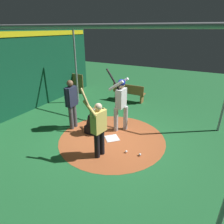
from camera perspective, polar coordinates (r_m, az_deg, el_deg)
ground_plane at (r=6.37m, az=0.00°, el=-7.85°), size 25.33×25.33×0.00m
dirt_circle at (r=6.37m, az=0.00°, el=-7.83°), size 3.44×3.44×0.01m
home_plate at (r=6.36m, az=0.00°, el=-7.76°), size 0.59×0.59×0.01m
batter at (r=6.43m, az=2.61°, el=3.54°), size 0.68×0.49×2.16m
catcher at (r=6.57m, az=-5.61°, el=-3.33°), size 0.58×0.40×0.93m
umpire at (r=6.77m, az=-11.88°, el=2.93°), size 0.22×0.49×1.76m
visitor at (r=5.15m, az=-4.02°, el=-4.35°), size 0.59×0.51×1.97m
back_wall at (r=8.56m, az=-27.08°, el=9.78°), size 0.22×9.33×3.26m
cage_frame at (r=5.51m, az=0.00°, el=13.59°), size 6.18×4.55×3.39m
bat_rack at (r=10.94m, az=-10.80°, el=8.21°), size 1.06×0.21×1.05m
bench at (r=9.48m, az=4.97°, el=5.83°), size 1.58×0.36×0.85m
baseball_0 at (r=5.70m, az=4.21°, el=-11.60°), size 0.07×0.07×0.07m
baseball_1 at (r=5.63m, az=8.26°, el=-12.38°), size 0.07×0.07×0.07m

